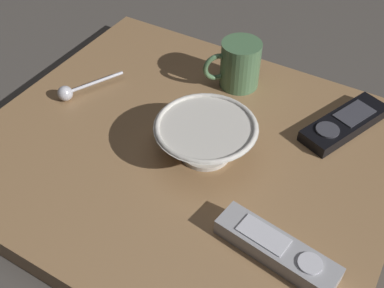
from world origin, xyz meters
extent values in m
plane|color=#47423D|center=(0.00, 0.00, 0.00)|extent=(6.00, 6.00, 0.00)
cube|color=#936D47|center=(0.00, 0.00, 0.02)|extent=(0.57, 0.66, 0.04)
cylinder|color=beige|center=(0.00, -0.03, 0.05)|extent=(0.08, 0.08, 0.01)
cone|color=beige|center=(0.00, -0.03, 0.07)|extent=(0.16, 0.16, 0.05)
torus|color=beige|center=(0.00, -0.03, 0.10)|extent=(0.16, 0.16, 0.01)
cylinder|color=#4C724C|center=(0.19, 0.00, 0.09)|extent=(0.07, 0.07, 0.09)
torus|color=#4C724C|center=(0.16, 0.03, 0.09)|extent=(0.05, 0.04, 0.05)
cylinder|color=silver|center=(0.05, 0.22, 0.06)|extent=(0.10, 0.05, 0.01)
sphere|color=silver|center=(-0.01, 0.25, 0.06)|extent=(0.03, 0.03, 0.03)
cube|color=#9E9EA3|center=(-0.12, -0.20, 0.05)|extent=(0.07, 0.17, 0.03)
cylinder|color=silver|center=(-0.12, -0.25, 0.07)|extent=(0.03, 0.03, 0.00)
cube|color=silver|center=(-0.11, -0.18, 0.07)|extent=(0.04, 0.07, 0.00)
cube|color=black|center=(0.17, -0.21, 0.05)|extent=(0.18, 0.11, 0.02)
cylinder|color=#3A3A42|center=(0.13, -0.19, 0.06)|extent=(0.04, 0.04, 0.00)
cube|color=#3A3A42|center=(0.19, -0.21, 0.06)|extent=(0.08, 0.06, 0.00)
camera|label=1|loc=(-0.45, -0.28, 0.57)|focal=43.22mm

